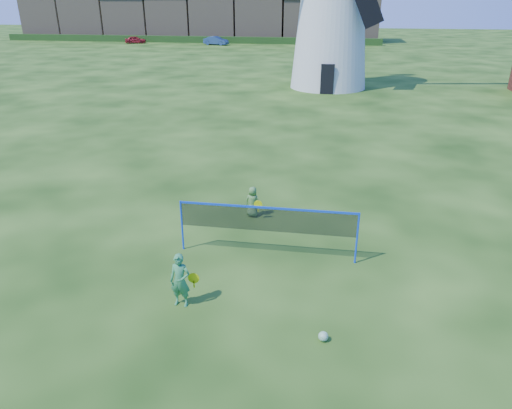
{
  "coord_description": "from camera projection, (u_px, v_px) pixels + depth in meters",
  "views": [
    {
      "loc": [
        2.15,
        -11.5,
        6.88
      ],
      "look_at": [
        0.2,
        0.5,
        1.5
      ],
      "focal_mm": 33.12,
      "sensor_mm": 36.0,
      "label": 1
    }
  ],
  "objects": [
    {
      "name": "player_boy",
      "position": [
        253.0,
        202.0,
        15.9
      ],
      "size": [
        0.65,
        0.45,
        1.06
      ],
      "rotation": [
        0.0,
        0.0,
        2.94
      ],
      "color": "#52833F",
      "rests_on": "ground"
    },
    {
      "name": "car_left",
      "position": [
        135.0,
        40.0,
        74.82
      ],
      "size": [
        3.51,
        2.5,
        1.11
      ],
      "primitive_type": "imported",
      "rotation": [
        0.0,
        0.0,
        1.98
      ],
      "color": "maroon",
      "rests_on": "ground"
    },
    {
      "name": "windmill",
      "position": [
        332.0,
        3.0,
        36.26
      ],
      "size": [
        14.16,
        6.08,
        18.82
      ],
      "color": "silver",
      "rests_on": "ground"
    },
    {
      "name": "terraced_houses",
      "position": [
        196.0,
        15.0,
        80.05
      ],
      "size": [
        60.74,
        8.4,
        8.29
      ],
      "color": "#8C775D",
      "rests_on": "ground"
    },
    {
      "name": "player_girl",
      "position": [
        180.0,
        280.0,
        11.21
      ],
      "size": [
        0.68,
        0.37,
        1.38
      ],
      "rotation": [
        0.0,
        0.0,
        -0.07
      ],
      "color": "#35864D",
      "rests_on": "ground"
    },
    {
      "name": "play_ball",
      "position": [
        323.0,
        336.0,
        10.24
      ],
      "size": [
        0.22,
        0.22,
        0.22
      ],
      "primitive_type": "sphere",
      "color": "green",
      "rests_on": "ground"
    },
    {
      "name": "hedge",
      "position": [
        186.0,
        39.0,
        76.08
      ],
      "size": [
        62.0,
        0.8,
        1.0
      ],
      "primitive_type": "cube",
      "color": "#193814",
      "rests_on": "ground"
    },
    {
      "name": "badminton_net",
      "position": [
        267.0,
        220.0,
        13.19
      ],
      "size": [
        5.05,
        0.05,
        1.55
      ],
      "color": "blue",
      "rests_on": "ground"
    },
    {
      "name": "car_right",
      "position": [
        216.0,
        41.0,
        72.33
      ],
      "size": [
        4.01,
        2.1,
        1.26
      ],
      "primitive_type": "imported",
      "rotation": [
        0.0,
        0.0,
        1.36
      ],
      "color": "navy",
      "rests_on": "ground"
    },
    {
      "name": "ground",
      "position": [
        246.0,
        259.0,
        13.48
      ],
      "size": [
        220.0,
        220.0,
        0.0
      ],
      "primitive_type": "plane",
      "color": "black",
      "rests_on": "ground"
    }
  ]
}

